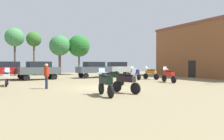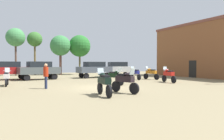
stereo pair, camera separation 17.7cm
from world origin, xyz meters
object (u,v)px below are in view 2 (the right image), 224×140
Objects in this scene: brick_building at (213,50)px; motorcycle_12 at (125,81)px; car_1 at (39,69)px; tree_2 at (60,46)px; motorcycle_4 at (115,76)px; motorcycle_3 at (135,73)px; tree_6 at (16,38)px; car_2 at (118,68)px; tree_1 at (80,46)px; motorcycle_2 at (151,73)px; tree_5 at (35,40)px; person_1 at (46,74)px; motorcycle_5 at (7,77)px; motorcycle_1 at (104,82)px; car_4 at (94,68)px; motorcycle_7 at (169,75)px; car_5 at (8,69)px.

brick_building is 7.61× the size of motorcycle_12.
motorcycle_12 is 13.59m from car_1.
motorcycle_4 is at bearing -88.22° from tree_2.
tree_6 reaches higher than motorcycle_3.
car_1 is (-4.89, 8.61, 0.46)m from motorcycle_4.
tree_1 reaches higher than car_2.
motorcycle_4 is at bearing -166.39° from motorcycle_2.
tree_6 is at bearing -175.29° from tree_5.
tree_2 is at bearing 157.78° from person_1.
motorcycle_3 is 0.33× the size of tree_1.
tree_6 is (-11.55, 14.09, 4.84)m from motorcycle_3.
motorcycle_5 is at bearing -118.07° from tree_2.
tree_6 is (-22.98, 15.24, 2.01)m from brick_building.
motorcycle_12 is (-8.10, -8.00, 0.01)m from motorcycle_2.
person_1 is at bearing 140.55° from car_2.
tree_1 is (5.91, 22.34, 3.90)m from motorcycle_1.
tree_6 reaches higher than car_4.
motorcycle_3 is at bearing -150.32° from motorcycle_4.
tree_2 is at bearing 65.98° from motorcycle_5.
car_4 reaches higher than motorcycle_7.
car_5 is at bearing 140.81° from motorcycle_2.
motorcycle_1 is at bearing -81.24° from tree_6.
motorcycle_2 is 0.47× the size of car_2.
brick_building is 11.83m from motorcycle_3.
car_2 is at bearing -51.74° from tree_2.
motorcycle_7 is (13.55, -3.65, 0.02)m from motorcycle_5.
motorcycle_7 is at bearing -139.52° from car_1.
car_5 reaches higher than motorcycle_12.
motorcycle_7 is at bearing -171.44° from car_2.
motorcycle_12 is 16.02m from car_2.
car_2 is at bearing 83.33° from motorcycle_2.
tree_6 is (-6.34, 0.76, 1.00)m from tree_2.
person_1 is at bearing -171.80° from brick_building.
person_1 is 18.67m from tree_2.
car_2 is 0.65× the size of tree_6.
motorcycle_4 is 0.35× the size of tree_2.
tree_5 is at bearing 122.61° from motorcycle_3.
motorcycle_12 is at bearing -163.26° from car_5.
car_5 is at bearing 97.42° from car_2.
person_1 reaches higher than motorcycle_7.
motorcycle_1 is 0.99× the size of motorcycle_7.
car_4 is 1.00× the size of car_5.
person_1 is at bearing -115.07° from tree_1.
tree_5 is (-9.72, 8.66, 4.24)m from car_2.
motorcycle_4 is 0.48× the size of car_1.
person_1 is at bearing 120.88° from motorcycle_1.
car_5 is at bearing -114.32° from tree_5.
motorcycle_5 is at bearing -175.52° from motorcycle_3.
car_1 is at bearing 140.71° from motorcycle_2.
tree_1 is at bearing -11.20° from car_4.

